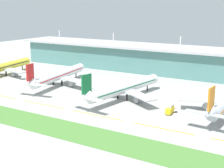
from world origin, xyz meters
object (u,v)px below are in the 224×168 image
fuel_truck (170,109)px  airliner_nearest (3,67)px  airliner_near_middle (59,75)px  baggage_cart (173,110)px  airliner_center (124,88)px

fuel_truck → airliner_nearest: bearing=171.9°
airliner_near_middle → baggage_cart: 85.95m
airliner_near_middle → airliner_center: same height
airliner_near_middle → fuel_truck: 85.84m
fuel_truck → airliner_center: bearing=162.1°
baggage_cart → airliner_near_middle: bearing=170.2°
airliner_nearest → airliner_center: (107.65, -9.61, 0.00)m
airliner_near_middle → fuel_truck: size_ratio=9.40×
airliner_nearest → airliner_center: 108.08m
airliner_nearest → airliner_center: bearing=-5.1°
fuel_truck → baggage_cart: fuel_truck is taller
airliner_near_middle → baggage_cart: bearing=-9.8°
airliner_nearest → baggage_cart: bearing=-6.9°
airliner_center → fuel_truck: bearing=-17.9°
airliner_near_middle → fuel_truck: airliner_near_middle is taller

